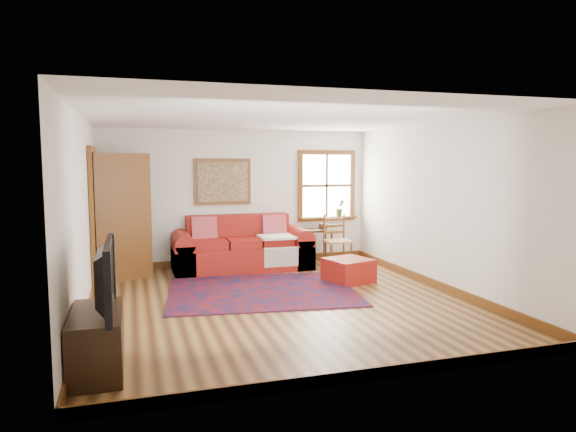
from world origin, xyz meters
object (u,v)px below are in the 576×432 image
object	(u,v)px
red_leather_sofa	(242,251)
ladder_back_chair	(336,239)
side_table	(318,235)
media_cabinet	(97,341)
red_ottoman	(348,270)

from	to	relation	value
red_leather_sofa	ladder_back_chair	world-z (taller)	ladder_back_chair
red_leather_sofa	side_table	world-z (taller)	red_leather_sofa
side_table	ladder_back_chair	size ratio (longest dim) A/B	0.68
red_leather_sofa	side_table	bearing A→B (deg)	2.87
media_cabinet	side_table	bearing A→B (deg)	48.37
red_leather_sofa	red_ottoman	xyz separation A→B (m)	(1.43, -1.49, -0.13)
red_leather_sofa	red_ottoman	world-z (taller)	red_leather_sofa
red_leather_sofa	media_cabinet	world-z (taller)	red_leather_sofa
red_ottoman	media_cabinet	distance (m)	4.47
red_ottoman	ladder_back_chair	xyz separation A→B (m)	(0.26, 1.15, 0.33)
media_cabinet	red_ottoman	bearing A→B (deg)	35.44
red_leather_sofa	media_cabinet	size ratio (longest dim) A/B	2.41
red_leather_sofa	ladder_back_chair	size ratio (longest dim) A/B	2.54
red_leather_sofa	media_cabinet	bearing A→B (deg)	-118.49
red_leather_sofa	ladder_back_chair	distance (m)	1.74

